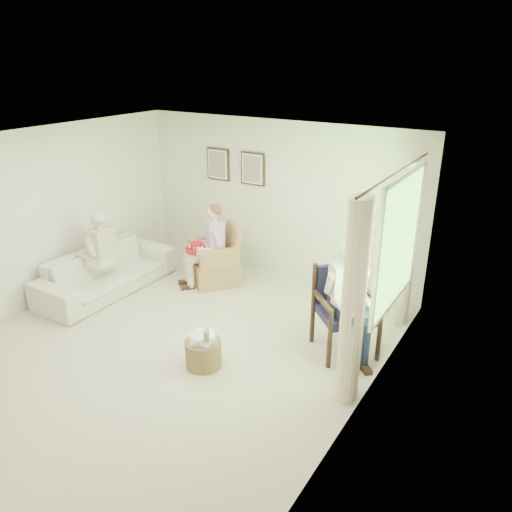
% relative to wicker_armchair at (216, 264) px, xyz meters
% --- Properties ---
extents(floor, '(5.50, 5.50, 0.00)m').
position_rel_wicker_armchair_xyz_m(floor, '(0.68, -1.93, -0.30)').
color(floor, beige).
rests_on(floor, ground).
extents(back_wall, '(5.00, 0.04, 2.60)m').
position_rel_wicker_armchair_xyz_m(back_wall, '(0.68, 0.82, 1.00)').
color(back_wall, silver).
rests_on(back_wall, ground).
extents(left_wall, '(0.04, 5.50, 2.60)m').
position_rel_wicker_armchair_xyz_m(left_wall, '(-1.82, -1.93, 1.00)').
color(left_wall, silver).
rests_on(left_wall, ground).
extents(right_wall, '(0.04, 5.50, 2.60)m').
position_rel_wicker_armchair_xyz_m(right_wall, '(3.18, -1.93, 1.00)').
color(right_wall, silver).
rests_on(right_wall, ground).
extents(ceiling, '(5.00, 5.50, 0.02)m').
position_rel_wicker_armchair_xyz_m(ceiling, '(0.68, -1.93, 2.30)').
color(ceiling, white).
rests_on(ceiling, back_wall).
extents(window, '(0.13, 2.50, 1.63)m').
position_rel_wicker_armchair_xyz_m(window, '(3.14, -0.73, 1.28)').
color(window, '#2D6B23').
rests_on(window, right_wall).
extents(curtain_left, '(0.34, 0.34, 2.30)m').
position_rel_wicker_armchair_xyz_m(curtain_left, '(3.01, -1.71, 0.85)').
color(curtain_left, beige).
rests_on(curtain_left, ground).
extents(curtain_right, '(0.34, 0.34, 2.30)m').
position_rel_wicker_armchair_xyz_m(curtain_right, '(3.01, 0.25, 0.85)').
color(curtain_right, beige).
rests_on(curtain_right, ground).
extents(framed_print_left, '(0.45, 0.05, 0.55)m').
position_rel_wicker_armchair_xyz_m(framed_print_left, '(-0.47, 0.79, 1.48)').
color(framed_print_left, '#382114').
rests_on(framed_print_left, back_wall).
extents(framed_print_right, '(0.45, 0.05, 0.55)m').
position_rel_wicker_armchair_xyz_m(framed_print_right, '(0.23, 0.79, 1.48)').
color(framed_print_right, '#382114').
rests_on(framed_print_right, back_wall).
extents(wicker_armchair, '(0.75, 0.74, 0.96)m').
position_rel_wicker_armchair_xyz_m(wicker_armchair, '(0.00, 0.00, 0.00)').
color(wicker_armchair, tan).
rests_on(wicker_armchair, ground).
extents(wood_armchair, '(0.71, 0.66, 1.09)m').
position_rel_wicker_armchair_xyz_m(wood_armchair, '(2.63, -0.76, 0.29)').
color(wood_armchair, black).
rests_on(wood_armchair, ground).
extents(sofa, '(2.29, 0.89, 0.67)m').
position_rel_wicker_armchair_xyz_m(sofa, '(-1.27, -1.20, 0.03)').
color(sofa, beige).
rests_on(sofa, ground).
extents(person_wicker, '(0.40, 0.62, 1.31)m').
position_rel_wicker_armchair_xyz_m(person_wicker, '(0.00, -0.13, 0.45)').
color(person_wicker, beige).
rests_on(person_wicker, ground).
extents(person_dark, '(0.40, 0.63, 1.43)m').
position_rel_wicker_armchair_xyz_m(person_dark, '(2.63, -0.94, 0.55)').
color(person_dark, '#181E36').
rests_on(person_dark, ground).
extents(person_sofa, '(0.42, 0.62, 1.31)m').
position_rel_wicker_armchair_xyz_m(person_sofa, '(-1.27, -1.33, 0.45)').
color(person_sofa, beige).
rests_on(person_sofa, ground).
extents(red_hat, '(0.37, 0.37, 0.14)m').
position_rel_wicker_armchair_xyz_m(red_hat, '(-0.17, -0.28, 0.35)').
color(red_hat, '#B51219').
rests_on(red_hat, person_wicker).
extents(hatbox, '(0.55, 0.55, 0.65)m').
position_rel_wicker_armchair_xyz_m(hatbox, '(1.30, -2.07, -0.05)').
color(hatbox, tan).
rests_on(hatbox, ground).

